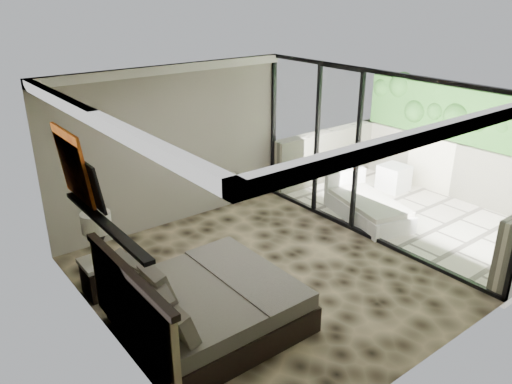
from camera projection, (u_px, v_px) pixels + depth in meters
floor at (262, 278)px, 7.32m from camera, size 5.00×5.00×0.00m
ceiling at (263, 87)px, 6.26m from camera, size 4.50×5.00×0.02m
back_wall at (173, 147)px, 8.60m from camera, size 4.50×0.02×2.80m
left_wall at (104, 237)px, 5.51m from camera, size 0.02×5.00×2.80m
glass_wall at (371, 158)px, 8.06m from camera, size 0.08×5.00×2.80m
terrace_slab at (416, 216)px, 9.47m from camera, size 3.00×5.00×0.12m
parapet_far at (461, 171)px, 10.00m from camera, size 0.30×5.00×1.10m
foliage_hedge at (470, 117)px, 9.59m from camera, size 0.36×4.60×1.10m
picture_ledge at (105, 224)px, 5.58m from camera, size 0.12×2.20×0.05m
bed at (203, 305)px, 6.12m from camera, size 2.06×1.99×1.13m
nightstand at (101, 278)px, 6.88m from camera, size 0.57×0.57×0.48m
table_lamp at (97, 231)px, 6.59m from camera, size 0.39×0.39×0.71m
abstract_canvas at (73, 165)px, 5.99m from camera, size 0.13×0.90×0.90m
framed_print at (92, 186)px, 5.76m from camera, size 0.11×0.50×0.60m
ottoman at (394, 178)px, 10.42m from camera, size 0.55×0.55×0.54m
lounger at (366, 207)px, 9.19m from camera, size 1.27×1.88×0.67m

